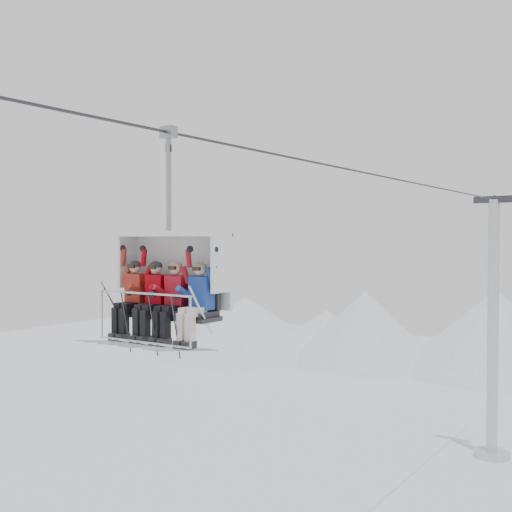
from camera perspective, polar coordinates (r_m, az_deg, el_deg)
The scene contains 7 objects.
lift_tower_right at distance 35.44m, azimuth 20.30°, elevation -7.50°, with size 2.00×1.80×13.48m.
haul_cable at distance 14.64m, azimuth 0.00°, elevation 9.38°, with size 0.06×0.06×50.00m, color #303035.
chairlift_carrier at distance 12.26m, azimuth -7.36°, elevation -1.43°, with size 2.36×1.17×3.98m.
skier_far_left at distance 12.60m, azimuth -10.94°, elevation -3.49°, with size 0.41×1.69×1.61m.
skier_center_left at distance 12.23m, azimuth -9.13°, elevation -3.64°, with size 0.41×1.69×1.61m.
skier_center_right at distance 11.90m, azimuth -7.39°, elevation -3.77°, with size 0.41×1.69×1.61m.
skier_far_right at distance 11.54m, azimuth -5.24°, elevation -3.94°, with size 0.41×1.69×1.61m.
Camera 1 is at (8.04, -12.07, 11.32)m, focal length 45.00 mm.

